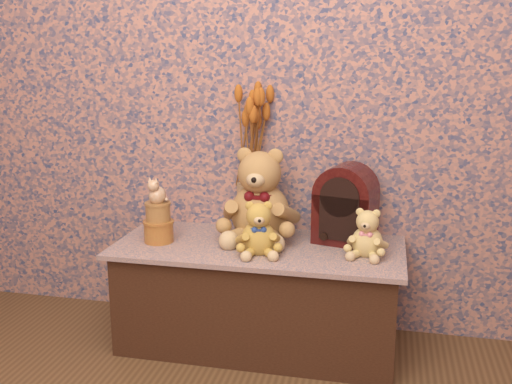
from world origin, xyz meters
The scene contains 10 objects.
display_shelf centered at (0.00, 1.24, 0.23)m, with size 1.20×0.54×0.45m, color #384D73.
teddy_large centered at (-0.01, 1.34, 0.66)m, with size 0.34×0.40×0.43m, color #AC7242, non-canonical shape.
teddy_medium centered at (0.02, 1.14, 0.57)m, with size 0.18×0.22×0.23m, color #B27C32, non-canonical shape.
teddy_small centered at (0.45, 1.21, 0.55)m, with size 0.16×0.20×0.21m, color tan, non-canonical shape.
cathedral_radio centered at (0.35, 1.36, 0.62)m, with size 0.24×0.18×0.34m, color #350A09, non-canonical shape.
ceramic_vase centered at (-0.07, 1.43, 0.56)m, with size 0.13×0.13×0.22m, color tan.
dried_stalks centered at (-0.07, 1.43, 0.87)m, with size 0.20×0.20×0.39m, color #BA5E1D, non-canonical shape.
biscuit_tin_lower centered at (-0.42, 1.19, 0.50)m, with size 0.12×0.12×0.09m, color gold.
biscuit_tin_upper centered at (-0.42, 1.19, 0.58)m, with size 0.10×0.10×0.08m, color tan.
cat_figurine centered at (-0.42, 1.19, 0.68)m, with size 0.08×0.09×0.12m, color silver, non-canonical shape.
Camera 1 is at (0.50, -1.07, 1.24)m, focal length 41.47 mm.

